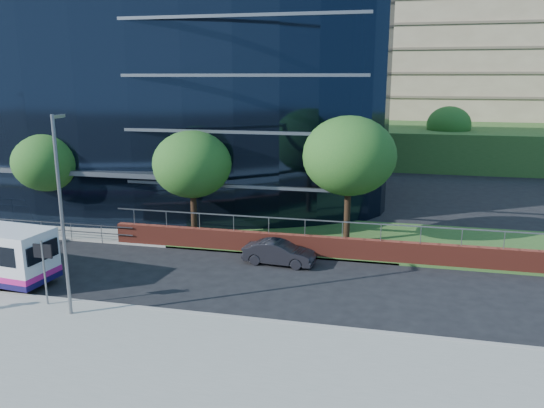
% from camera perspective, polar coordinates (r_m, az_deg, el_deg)
% --- Properties ---
extents(far_forecourt, '(50.00, 8.00, 0.10)m').
position_cam_1_polar(far_forecourt, '(40.37, -24.72, -1.30)').
color(far_forecourt, gray).
rests_on(far_forecourt, ground).
extents(grass_verge, '(36.00, 8.00, 0.12)m').
position_cam_1_polar(grass_verge, '(32.61, 22.32, -4.37)').
color(grass_verge, '#2D511E').
rests_on(grass_verge, ground).
extents(glass_office, '(44.00, 23.10, 16.00)m').
position_cam_1_polar(glass_office, '(46.38, -16.21, 11.12)').
color(glass_office, black).
rests_on(glass_office, ground).
extents(retaining_wall, '(34.00, 0.40, 2.11)m').
position_cam_1_polar(retaining_wall, '(28.48, 15.58, -5.20)').
color(retaining_wall, maroon).
rests_on(retaining_wall, ground).
extents(apartment_block, '(60.00, 42.00, 30.00)m').
position_cam_1_polar(apartment_block, '(78.14, 23.73, 13.57)').
color(apartment_block, '#2D511E').
rests_on(apartment_block, ground).
extents(street_sign, '(0.85, 0.09, 2.80)m').
position_cam_1_polar(street_sign, '(24.02, -23.38, -5.47)').
color(street_sign, slate).
rests_on(street_sign, pavement_near).
extents(tree_far_b, '(4.29, 4.29, 6.05)m').
position_cam_1_polar(tree_far_b, '(36.62, -23.04, 4.12)').
color(tree_far_b, black).
rests_on(tree_far_b, ground).
extents(tree_far_c, '(4.62, 4.62, 6.51)m').
position_cam_1_polar(tree_far_c, '(31.31, -8.59, 4.23)').
color(tree_far_c, black).
rests_on(tree_far_c, ground).
extents(tree_far_d, '(5.28, 5.28, 7.44)m').
position_cam_1_polar(tree_far_d, '(30.13, 8.29, 5.13)').
color(tree_far_d, black).
rests_on(tree_far_d, ground).
extents(tree_dist_e, '(4.62, 4.62, 6.51)m').
position_cam_1_polar(tree_dist_e, '(60.18, 18.48, 8.08)').
color(tree_dist_e, black).
rests_on(tree_dist_e, ground).
extents(streetlight_east, '(0.15, 0.77, 8.00)m').
position_cam_1_polar(streetlight_east, '(22.09, -21.68, -0.70)').
color(streetlight_east, slate).
rests_on(streetlight_east, pavement_near).
extents(parked_car, '(3.84, 1.61, 1.23)m').
position_cam_1_polar(parked_car, '(27.61, 0.76, -5.27)').
color(parked_car, black).
rests_on(parked_car, ground).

